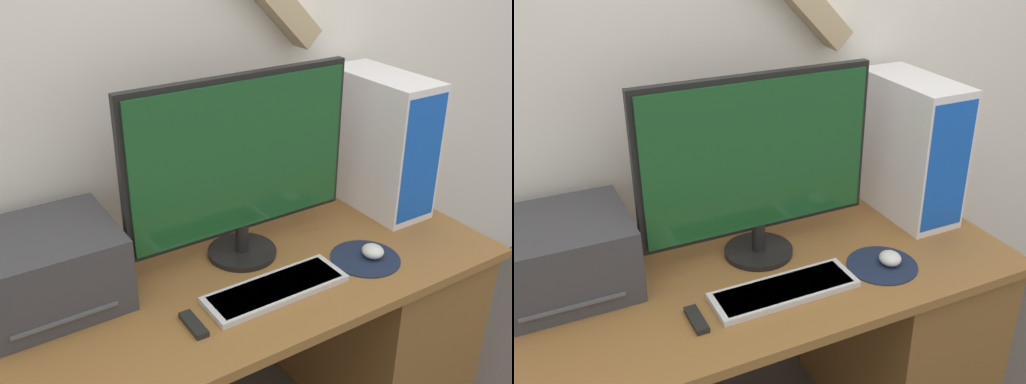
% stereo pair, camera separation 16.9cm
% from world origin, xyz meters
% --- Properties ---
extents(wall_back, '(6.40, 0.13, 2.70)m').
position_xyz_m(wall_back, '(-0.01, 0.76, 1.36)').
color(wall_back, white).
rests_on(wall_back, ground_plane).
extents(desk, '(1.53, 0.70, 0.75)m').
position_xyz_m(desk, '(0.00, 0.35, 0.39)').
color(desk, brown).
rests_on(desk, ground_plane).
extents(monitor, '(0.72, 0.21, 0.57)m').
position_xyz_m(monitor, '(0.03, 0.44, 1.06)').
color(monitor, black).
rests_on(monitor, desk).
extents(keyboard, '(0.42, 0.14, 0.02)m').
position_xyz_m(keyboard, '(0.01, 0.21, 0.76)').
color(keyboard, silver).
rests_on(keyboard, desk).
extents(mousepad, '(0.21, 0.21, 0.00)m').
position_xyz_m(mousepad, '(0.34, 0.21, 0.75)').
color(mousepad, '#19233D').
rests_on(mousepad, desk).
extents(mouse, '(0.07, 0.07, 0.04)m').
position_xyz_m(mouse, '(0.36, 0.20, 0.78)').
color(mouse, silver).
rests_on(mouse, mousepad).
extents(computer_tower, '(0.18, 0.40, 0.47)m').
position_xyz_m(computer_tower, '(0.62, 0.48, 0.99)').
color(computer_tower, white).
rests_on(computer_tower, desk).
extents(printer, '(0.39, 0.34, 0.21)m').
position_xyz_m(printer, '(-0.54, 0.50, 0.86)').
color(printer, '#38383D').
rests_on(printer, desk).
extents(remote_control, '(0.03, 0.11, 0.02)m').
position_xyz_m(remote_control, '(-0.26, 0.20, 0.76)').
color(remote_control, black).
rests_on(remote_control, desk).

